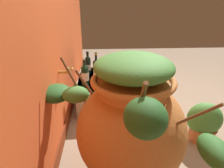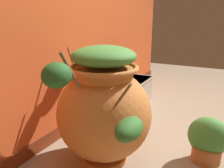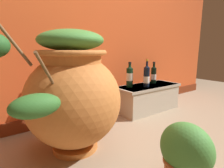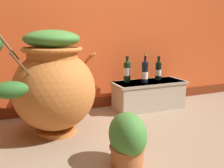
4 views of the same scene
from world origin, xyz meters
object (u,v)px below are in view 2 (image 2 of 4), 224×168
terracotta_urn (103,107)px  wine_bottle_right (130,69)px  wine_bottle_left (130,73)px  potted_shrub (208,140)px  wine_bottle_middle (115,75)px

terracotta_urn → wine_bottle_right: size_ratio=3.61×
wine_bottle_left → potted_shrub: (-0.68, -0.95, -0.27)m
wine_bottle_right → potted_shrub: 1.43m
terracotta_urn → wine_bottle_middle: size_ratio=3.43×
terracotta_urn → wine_bottle_left: 1.06m
wine_bottle_right → wine_bottle_middle: bearing=179.0°
wine_bottle_right → wine_bottle_left: bearing=-156.5°
wine_bottle_left → wine_bottle_middle: wine_bottle_left is taller
wine_bottle_middle → wine_bottle_right: (0.41, -0.01, -0.02)m
wine_bottle_middle → potted_shrub: size_ratio=0.81×
wine_bottle_left → potted_shrub: size_ratio=0.90×
wine_bottle_middle → wine_bottle_right: wine_bottle_middle is taller
terracotta_urn → wine_bottle_right: 1.33m
terracotta_urn → potted_shrub: size_ratio=2.79×
wine_bottle_middle → wine_bottle_left: bearing=-35.0°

